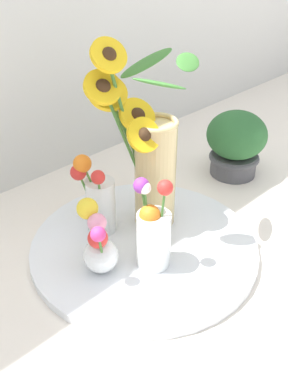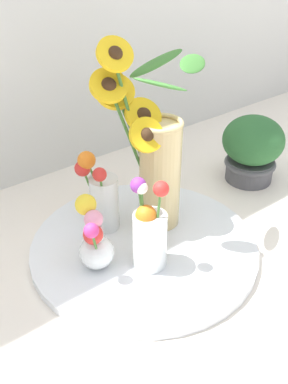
% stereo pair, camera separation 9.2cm
% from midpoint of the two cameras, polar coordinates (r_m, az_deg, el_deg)
% --- Properties ---
extents(ground_plane, '(6.00, 6.00, 0.00)m').
position_cam_midpoint_polar(ground_plane, '(0.98, 6.48, -9.43)').
color(ground_plane, silver).
extents(serving_tray, '(0.50, 0.50, 0.02)m').
position_cam_midpoint_polar(serving_tray, '(1.01, 2.64, -7.03)').
color(serving_tray, silver).
rests_on(serving_tray, ground_plane).
extents(mason_jar_sunflowers, '(0.23, 0.24, 0.43)m').
position_cam_midpoint_polar(mason_jar_sunflowers, '(0.98, 3.98, 4.51)').
color(mason_jar_sunflowers, '#D1B77A').
rests_on(mason_jar_sunflowers, serving_tray).
extents(vase_small_center, '(0.07, 0.08, 0.20)m').
position_cam_midpoint_polar(vase_small_center, '(0.90, 3.60, -5.26)').
color(vase_small_center, white).
rests_on(vase_small_center, serving_tray).
extents(vase_bulb_right, '(0.08, 0.11, 0.15)m').
position_cam_midpoint_polar(vase_bulb_right, '(0.91, -3.44, -6.14)').
color(vase_bulb_right, white).
rests_on(vase_bulb_right, serving_tray).
extents(vase_small_back, '(0.08, 0.09, 0.19)m').
position_cam_midpoint_polar(vase_small_back, '(1.01, -2.83, -0.60)').
color(vase_small_back, white).
rests_on(vase_small_back, serving_tray).
extents(potted_plant, '(0.17, 0.17, 0.19)m').
position_cam_midpoint_polar(potted_plant, '(1.27, 15.65, 5.37)').
color(potted_plant, '#4C4C51').
rests_on(potted_plant, ground_plane).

